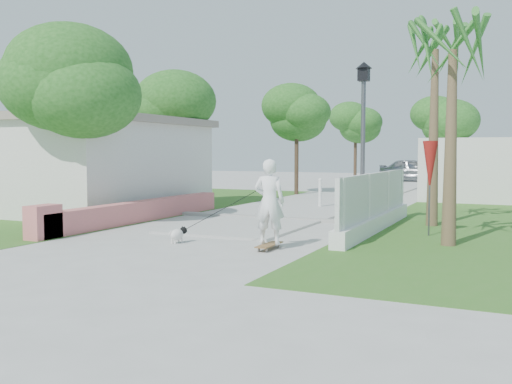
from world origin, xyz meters
The scene contains 21 objects.
ground centered at (0.00, 0.00, 0.00)m, with size 90.00×90.00×0.00m, color #B7B7B2.
path_strip centered at (0.00, 20.00, 0.03)m, with size 3.20×36.00×0.06m, color #B7B7B2.
curb centered at (0.00, 6.00, 0.05)m, with size 6.50×0.25×0.10m, color #999993.
grass_left centered at (-7.00, 8.00, 0.01)m, with size 8.00×20.00×0.01m, color #366B21.
pink_wall centered at (-3.30, 3.55, 0.31)m, with size 0.45×8.20×0.80m.
house_left centered at (-8.00, 6.00, 1.64)m, with size 8.40×7.40×3.23m.
lattice_fence centered at (3.40, 5.00, 0.54)m, with size 0.35×7.00×1.50m.
building_right centered at (6.00, 18.00, 1.30)m, with size 6.00×8.00×2.60m, color silver.
street_lamp centered at (2.90, 5.50, 2.43)m, with size 0.44×0.44×4.44m.
bollard centered at (0.20, 10.00, 0.58)m, with size 0.14×0.14×1.09m.
patio_umbrella centered at (4.80, 4.50, 1.69)m, with size 0.36×0.36×2.30m.
tree_left_near centered at (-4.48, 2.98, 3.82)m, with size 3.60×3.60×5.28m.
tree_left_mid centered at (-5.48, 8.48, 3.50)m, with size 3.20×3.20×4.85m.
tree_path_left centered at (-2.98, 15.98, 3.82)m, with size 3.40×3.40×5.23m.
tree_path_right centered at (3.22, 19.98, 3.49)m, with size 3.00×3.00×4.79m.
tree_path_far centered at (-2.78, 25.98, 3.82)m, with size 3.20×3.20×5.17m.
palm_far centered at (4.60, 6.50, 4.48)m, with size 1.80×1.80×5.30m.
palm_near centered at (5.40, 3.20, 3.95)m, with size 1.80×1.80×4.70m.
skateboarder centered at (2.00, 1.13, 0.98)m, with size 2.56×0.96×1.89m.
dog centered at (-0.13, 1.04, 0.20)m, with size 0.35×0.52×0.37m.
parked_car centered at (0.30, 29.88, 0.81)m, with size 1.91×4.75×1.62m, color #9C9FA3.
Camera 1 is at (6.76, -9.68, 2.03)m, focal length 40.00 mm.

